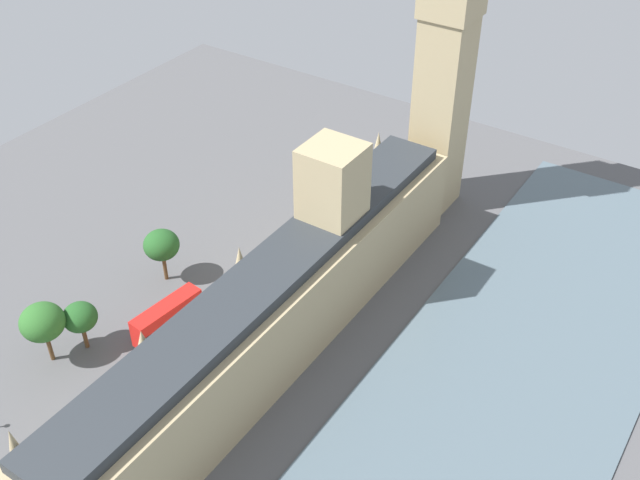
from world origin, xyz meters
TOP-DOWN VIEW (x-y plane):
  - ground_plane at (0.00, 0.00)m, footprint 145.53×145.53m
  - river_thames at (-29.41, 0.00)m, footprint 30.61×130.98m
  - parliament_building at (-1.99, -1.44)m, footprint 10.59×75.53m
  - clock_tower at (-2.75, -43.43)m, footprint 7.98×7.98m
  - car_black_near_tower at (10.36, -29.77)m, footprint 2.14×4.27m
  - double_decker_bus_leading at (12.06, 4.87)m, footprint 3.66×10.71m
  - car_white_midblock at (11.48, 18.60)m, footprint 2.20×4.72m
  - pedestrian_kerbside at (4.50, -6.57)m, footprint 0.71×0.69m
  - pedestrian_under_trees at (5.16, -14.78)m, footprint 0.65×0.57m
  - pedestrian_by_river_gate at (5.04, 3.34)m, footprint 0.66×0.57m
  - plane_tree_far_end at (20.09, -3.23)m, footprint 5.15×5.15m
  - plane_tree_corner at (21.21, 17.03)m, footprint 5.66×5.66m
  - plane_tree_opposite_hall at (19.19, 13.00)m, footprint 4.50×4.50m

SIDE VIEW (x-z plane):
  - ground_plane at x=0.00m, z-range 0.00..0.00m
  - river_thames at x=-29.41m, z-range 0.00..0.25m
  - pedestrian_under_trees at x=5.16m, z-range -0.08..1.49m
  - pedestrian_by_river_gate at x=5.04m, z-range -0.08..1.57m
  - pedestrian_kerbside at x=4.50m, z-range -0.09..1.63m
  - car_black_near_tower at x=10.36m, z-range 0.02..1.76m
  - car_white_midblock at x=11.48m, z-range 0.02..1.76m
  - double_decker_bus_leading at x=12.06m, z-range 0.26..5.01m
  - plane_tree_opposite_hall at x=19.19m, z-range 1.63..8.81m
  - plane_tree_far_end at x=20.09m, z-range 1.97..10.37m
  - plane_tree_corner at x=21.21m, z-range 2.01..10.91m
  - parliament_building at x=-1.99m, z-range -4.66..19.56m
  - clock_tower at x=-2.75m, z-range 0.96..56.28m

